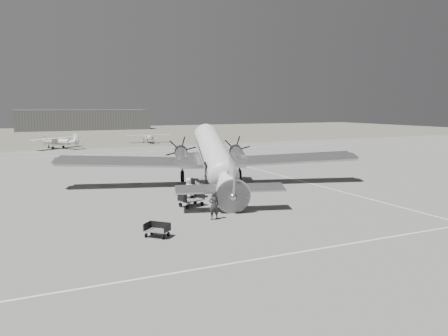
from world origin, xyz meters
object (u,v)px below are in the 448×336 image
at_px(light_plane_right, 149,138).
at_px(passenger, 189,188).
at_px(baggage_cart_far, 157,230).
at_px(light_plane_left, 59,143).
at_px(dc3_airliner, 215,159).
at_px(ground_crew, 214,205).
at_px(baggage_cart_near, 191,200).
at_px(ramp_agent, 191,194).
at_px(hangar_main, 83,120).

height_order(light_plane_right, passenger, light_plane_right).
bearing_deg(light_plane_right, baggage_cart_far, -97.64).
bearing_deg(light_plane_right, light_plane_left, -155.24).
relative_size(dc3_airliner, ground_crew, 14.98).
relative_size(light_plane_left, ground_crew, 5.43).
bearing_deg(baggage_cart_far, ground_crew, 71.20).
distance_m(dc3_airliner, baggage_cart_near, 7.96).
bearing_deg(light_plane_right, baggage_cart_near, -95.03).
xyz_separation_m(baggage_cart_near, ramp_agent, (0.15, 0.52, 0.30)).
height_order(baggage_cart_near, baggage_cart_far, baggage_cart_near).
height_order(light_plane_right, ground_crew, ground_crew).
bearing_deg(light_plane_left, dc3_airliner, -118.23).
distance_m(baggage_cart_near, passenger, 2.89).
bearing_deg(hangar_main, ground_crew, -93.36).
height_order(ground_crew, ramp_agent, ground_crew).
relative_size(light_plane_right, baggage_cart_near, 4.82).
height_order(dc3_airliner, ramp_agent, dc3_airliner).
distance_m(hangar_main, ground_crew, 126.12).
bearing_deg(baggage_cart_near, light_plane_right, 58.97).
relative_size(light_plane_left, light_plane_right, 1.17).
relative_size(light_plane_left, baggage_cart_near, 5.66).
height_order(ramp_agent, passenger, passenger).
relative_size(dc3_airliner, baggage_cart_far, 20.18).
distance_m(ground_crew, ramp_agent, 4.82).
distance_m(hangar_main, light_plane_right, 62.03).
xyz_separation_m(dc3_airliner, passenger, (-3.84, -3.29, -1.95)).
bearing_deg(ground_crew, ramp_agent, -91.49).
bearing_deg(light_plane_left, baggage_cart_far, -129.33).
bearing_deg(ramp_agent, dc3_airliner, -4.34).
relative_size(hangar_main, baggage_cart_far, 28.51).
height_order(hangar_main, light_plane_right, hangar_main).
distance_m(light_plane_left, ramp_agent, 53.79).
bearing_deg(ramp_agent, baggage_cart_far, -179.00).
distance_m(dc3_airliner, light_plane_left, 49.06).
xyz_separation_m(hangar_main, baggage_cart_near, (-7.42, -121.59, -2.76)).
bearing_deg(ramp_agent, hangar_main, 31.42).
relative_size(light_plane_right, baggage_cart_far, 6.24).
bearing_deg(ramp_agent, baggage_cart_near, -161.47).
height_order(baggage_cart_near, passenger, passenger).
distance_m(light_plane_right, passenger, 58.38).
relative_size(hangar_main, ramp_agent, 25.04).
relative_size(light_plane_left, passenger, 6.09).
bearing_deg(baggage_cart_near, passenger, 54.84).
height_order(hangar_main, dc3_airliner, hangar_main).
bearing_deg(ramp_agent, passenger, 18.53).
bearing_deg(ground_crew, hangar_main, -93.33).
height_order(hangar_main, ground_crew, hangar_main).
distance_m(baggage_cart_far, ground_crew, 5.22).
distance_m(light_plane_right, baggage_cart_far, 68.73).
xyz_separation_m(dc3_airliner, baggage_cart_far, (-9.27, -12.63, -2.42)).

